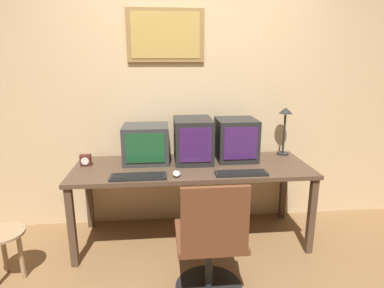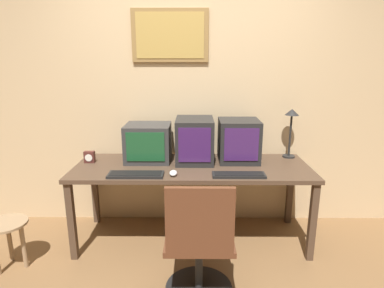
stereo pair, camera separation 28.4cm
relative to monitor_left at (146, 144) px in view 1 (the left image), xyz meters
The scene contains 12 objects.
wall_back 0.64m from the monitor_left, 34.27° to the left, with size 8.00×0.08×2.60m.
desk 0.50m from the monitor_left, 21.19° to the right, with size 2.11×0.75×0.73m.
monitor_left is the anchor object (origin of this frame).
monitor_center 0.44m from the monitor_left, ahead, with size 0.34×0.43×0.40m.
monitor_right 0.85m from the monitor_left, ahead, with size 0.37×0.37×0.39m.
keyboard_main 0.46m from the monitor_left, 96.38° to the right, with size 0.46×0.16×0.03m.
keyboard_side 0.92m from the monitor_left, 28.40° to the right, with size 0.44×0.13×0.03m.
mouse_near_keyboard 0.51m from the monitor_left, 57.81° to the right, with size 0.06×0.11×0.04m.
desk_clock 0.56m from the monitor_left, behind, with size 0.09×0.06×0.11m.
desk_lamp 1.38m from the monitor_left, ahead, with size 0.13×0.13×0.48m.
office_chair 1.17m from the monitor_left, 63.50° to the right, with size 0.50×0.50×0.91m.
side_stool 1.37m from the monitor_left, 150.36° to the right, with size 0.32×0.32×0.40m.
Camera 1 is at (-0.27, -1.69, 1.66)m, focal length 30.00 mm.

